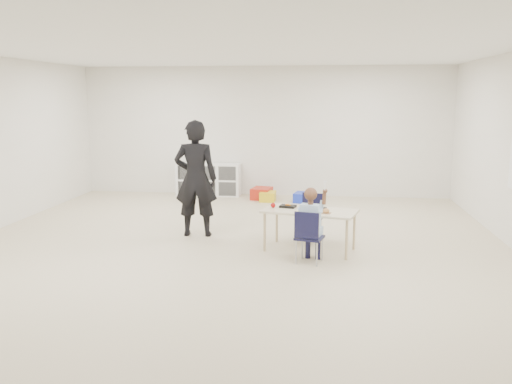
# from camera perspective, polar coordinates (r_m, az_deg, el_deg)

# --- Properties ---
(room) EXTENTS (9.00, 9.02, 2.80)m
(room) POSITION_cam_1_polar(r_m,az_deg,el_deg) (7.43, -2.91, 4.19)
(room) COLOR beige
(room) RESTS_ON ground
(table) EXTENTS (1.40, 0.94, 0.59)m
(table) POSITION_cam_1_polar(r_m,az_deg,el_deg) (7.68, 5.66, -4.01)
(table) COLOR beige
(table) RESTS_ON ground
(chair_near) EXTENTS (0.41, 0.39, 0.70)m
(chair_near) POSITION_cam_1_polar(r_m,az_deg,el_deg) (7.12, 5.66, -4.68)
(chair_near) COLOR black
(chair_near) RESTS_ON ground
(chair_far) EXTENTS (0.41, 0.39, 0.70)m
(chair_far) POSITION_cam_1_polar(r_m,az_deg,el_deg) (8.21, 5.68, -2.70)
(chair_far) COLOR black
(chair_far) RESTS_ON ground
(child) EXTENTS (0.57, 0.57, 1.11)m
(child) POSITION_cam_1_polar(r_m,az_deg,el_deg) (7.07, 5.68, -3.09)
(child) COLOR #B6D7F7
(child) RESTS_ON chair_near
(lunch_tray_near) EXTENTS (0.25, 0.21, 0.03)m
(lunch_tray_near) POSITION_cam_1_polar(r_m,az_deg,el_deg) (7.65, 6.52, -1.74)
(lunch_tray_near) COLOR black
(lunch_tray_near) RESTS_ON table
(lunch_tray_far) EXTENTS (0.25, 0.21, 0.03)m
(lunch_tray_far) POSITION_cam_1_polar(r_m,az_deg,el_deg) (7.77, 3.38, -1.51)
(lunch_tray_far) COLOR black
(lunch_tray_far) RESTS_ON table
(milk_carton) EXTENTS (0.09, 0.09, 0.10)m
(milk_carton) POSITION_cam_1_polar(r_m,az_deg,el_deg) (7.51, 5.49, -1.67)
(milk_carton) COLOR white
(milk_carton) RESTS_ON table
(bread_roll) EXTENTS (0.09, 0.09, 0.07)m
(bread_roll) POSITION_cam_1_polar(r_m,az_deg,el_deg) (7.42, 7.40, -1.98)
(bread_roll) COLOR tan
(bread_roll) RESTS_ON table
(apple_near) EXTENTS (0.07, 0.07, 0.07)m
(apple_near) POSITION_cam_1_polar(r_m,az_deg,el_deg) (7.72, 4.91, -1.45)
(apple_near) COLOR #9E0F0E
(apple_near) RESTS_ON table
(apple_far) EXTENTS (0.07, 0.07, 0.07)m
(apple_far) POSITION_cam_1_polar(r_m,az_deg,el_deg) (7.73, 1.81, -1.41)
(apple_far) COLOR #9E0F0E
(apple_far) RESTS_ON table
(cubby_shelf) EXTENTS (1.40, 0.40, 0.70)m
(cubby_shelf) POSITION_cam_1_polar(r_m,az_deg,el_deg) (11.96, -5.01, 1.32)
(cubby_shelf) COLOR white
(cubby_shelf) RESTS_ON ground
(adult) EXTENTS (0.69, 0.48, 1.81)m
(adult) POSITION_cam_1_polar(r_m,az_deg,el_deg) (8.41, -6.37, 1.42)
(adult) COLOR black
(adult) RESTS_ON ground
(bin_red) EXTENTS (0.46, 0.54, 0.24)m
(bin_red) POSITION_cam_1_polar(r_m,az_deg,el_deg) (11.51, 0.60, -0.15)
(bin_red) COLOR red
(bin_red) RESTS_ON ground
(bin_yellow) EXTENTS (0.32, 0.41, 0.20)m
(bin_yellow) POSITION_cam_1_polar(r_m,az_deg,el_deg) (11.29, 1.24, -0.46)
(bin_yellow) COLOR yellow
(bin_yellow) RESTS_ON ground
(bin_blue) EXTENTS (0.39, 0.46, 0.20)m
(bin_blue) POSITION_cam_1_polar(r_m,az_deg,el_deg) (11.21, 4.92, -0.57)
(bin_blue) COLOR #1A32C7
(bin_blue) RESTS_ON ground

